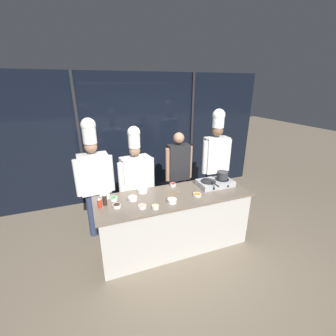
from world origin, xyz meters
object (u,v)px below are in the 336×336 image
at_px(prep_bowl_garlic, 172,200).
at_px(prep_bowl_scallions, 114,198).
at_px(prep_bowl_soy_glaze, 117,206).
at_px(prep_bowl_ginger, 155,207).
at_px(chef_sous, 136,175).
at_px(chef_line, 216,154).
at_px(prep_bowl_shrimp, 142,206).
at_px(prep_bowl_carrots, 197,195).
at_px(frying_pan, 209,180).
at_px(squeeze_bottle_chili, 100,203).
at_px(person_guest, 178,168).
at_px(serving_spoon_slotted, 176,193).
at_px(prep_bowl_onion, 133,198).
at_px(portable_stove, 215,183).
at_px(prep_bowl_bean_sprouts, 105,196).
at_px(stock_pot, 222,175).
at_px(prep_bowl_noodles, 143,190).
at_px(prep_bowl_bell_pepper, 173,185).
at_px(squeeze_bottle_soy, 105,199).
at_px(chef_head, 94,173).

bearing_deg(prep_bowl_garlic, prep_bowl_scallions, 154.45).
bearing_deg(prep_bowl_soy_glaze, prep_bowl_ginger, -23.64).
xyz_separation_m(chef_sous, chef_line, (1.58, 0.07, 0.17)).
height_order(prep_bowl_shrimp, prep_bowl_carrots, prep_bowl_shrimp).
bearing_deg(prep_bowl_scallions, frying_pan, -3.49).
bearing_deg(squeeze_bottle_chili, person_guest, 25.57).
relative_size(serving_spoon_slotted, chef_sous, 0.13).
xyz_separation_m(prep_bowl_onion, person_guest, (0.99, 0.65, 0.10)).
distance_m(prep_bowl_onion, chef_line, 1.91).
relative_size(portable_stove, serving_spoon_slotted, 2.41).
relative_size(frying_pan, prep_bowl_scallions, 3.82).
bearing_deg(chef_sous, serving_spoon_slotted, 120.32).
relative_size(squeeze_bottle_chili, prep_bowl_soy_glaze, 1.37).
xyz_separation_m(prep_bowl_scallions, chef_sous, (0.45, 0.49, 0.10)).
bearing_deg(chef_line, frying_pan, 52.75).
distance_m(prep_bowl_bean_sprouts, chef_line, 2.20).
relative_size(stock_pot, prep_bowl_bean_sprouts, 1.39).
distance_m(prep_bowl_ginger, chef_line, 1.85).
distance_m(prep_bowl_soy_glaze, chef_sous, 0.84).
distance_m(prep_bowl_carrots, prep_bowl_noodles, 0.84).
height_order(prep_bowl_garlic, chef_sous, chef_sous).
distance_m(frying_pan, prep_bowl_soy_glaze, 1.50).
distance_m(prep_bowl_carrots, prep_bowl_bean_sprouts, 1.36).
bearing_deg(chef_line, prep_bowl_shrimp, 30.15).
bearing_deg(prep_bowl_scallions, prep_bowl_bean_sprouts, 132.58).
xyz_separation_m(prep_bowl_ginger, chef_sous, (-0.04, 0.92, 0.11)).
xyz_separation_m(prep_bowl_garlic, prep_bowl_bell_pepper, (0.22, 0.50, -0.01)).
bearing_deg(squeeze_bottle_soy, stock_pot, 0.17).
xyz_separation_m(squeeze_bottle_soy, prep_bowl_bell_pepper, (1.10, 0.23, -0.06)).
bearing_deg(chef_line, stock_pot, 69.26).
height_order(squeeze_bottle_chili, serving_spoon_slotted, squeeze_bottle_chili).
distance_m(prep_bowl_soy_glaze, prep_bowl_bell_pepper, 1.03).
distance_m(stock_pot, person_guest, 0.82).
relative_size(prep_bowl_noodles, prep_bowl_ginger, 1.62).
xyz_separation_m(prep_bowl_noodles, prep_bowl_scallions, (-0.45, -0.10, -0.00)).
bearing_deg(prep_bowl_bell_pepper, frying_pan, -23.93).
distance_m(prep_bowl_onion, serving_spoon_slotted, 0.67).
relative_size(prep_bowl_carrots, person_guest, 0.07).
bearing_deg(prep_bowl_carrots, serving_spoon_slotted, 143.30).
height_order(stock_pot, prep_bowl_bell_pepper, stock_pot).
bearing_deg(stock_pot, serving_spoon_slotted, -178.14).
bearing_deg(prep_bowl_bean_sprouts, chef_head, 102.78).
height_order(squeeze_bottle_chili, prep_bowl_soy_glaze, squeeze_bottle_chili).
relative_size(prep_bowl_shrimp, prep_bowl_onion, 0.85).
distance_m(frying_pan, squeeze_bottle_chili, 1.70).
xyz_separation_m(prep_bowl_bell_pepper, prep_bowl_bean_sprouts, (-1.08, -0.02, 0.00)).
xyz_separation_m(serving_spoon_slotted, chef_line, (1.10, 0.68, 0.30)).
distance_m(squeeze_bottle_chili, prep_bowl_shrimp, 0.57).
bearing_deg(prep_bowl_shrimp, chef_sous, 81.74).
relative_size(prep_bowl_onion, prep_bowl_bean_sprouts, 0.90).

